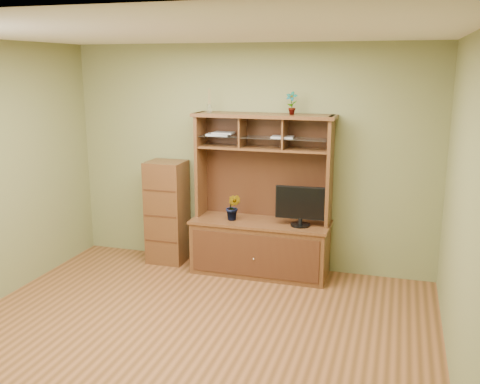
% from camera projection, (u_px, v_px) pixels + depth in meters
% --- Properties ---
extents(room, '(4.54, 4.04, 2.74)m').
position_uv_depth(room, '(186.00, 195.00, 4.63)').
color(room, brown).
rests_on(room, ground).
extents(media_hutch, '(1.66, 0.61, 1.90)m').
position_uv_depth(media_hutch, '(261.00, 231.00, 6.36)').
color(media_hutch, '#3F2212').
rests_on(media_hutch, room).
extents(monitor, '(0.58, 0.22, 0.46)m').
position_uv_depth(monitor, '(301.00, 205.00, 6.06)').
color(monitor, black).
rests_on(monitor, media_hutch).
extents(orchid_plant, '(0.18, 0.15, 0.32)m').
position_uv_depth(orchid_plant, '(233.00, 207.00, 6.31)').
color(orchid_plant, '#275D20').
rests_on(orchid_plant, media_hutch).
extents(top_plant, '(0.15, 0.11, 0.26)m').
position_uv_depth(top_plant, '(292.00, 103.00, 6.00)').
color(top_plant, '#285B20').
rests_on(top_plant, media_hutch).
extents(reed_diffuser, '(0.06, 0.06, 0.28)m').
position_uv_depth(reed_diffuser, '(209.00, 103.00, 6.28)').
color(reed_diffuser, silver).
rests_on(reed_diffuser, media_hutch).
extents(magazines, '(1.06, 0.23, 0.04)m').
position_uv_depth(magazines, '(240.00, 135.00, 6.25)').
color(magazines, '#BCBCC2').
rests_on(magazines, media_hutch).
extents(side_cabinet, '(0.46, 0.42, 1.29)m').
position_uv_depth(side_cabinet, '(167.00, 212.00, 6.72)').
color(side_cabinet, '#3F2212').
rests_on(side_cabinet, room).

